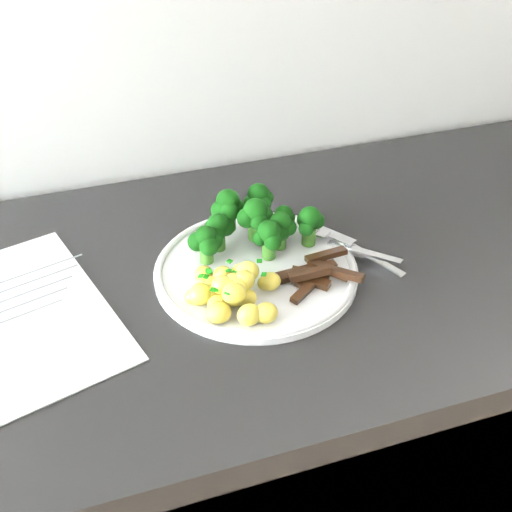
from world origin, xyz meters
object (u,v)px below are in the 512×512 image
Objects in this scene: broccoli at (254,221)px; fork at (349,246)px; recipe_paper at (13,320)px; plate at (256,269)px; knife at (359,252)px; potatoes at (232,291)px; beef_strips at (315,273)px; counter at (198,486)px.

broccoli reaches higher than fork.
plate is at bearing -1.02° from recipe_paper.
knife reaches higher than recipe_paper.
broccoli is at bearing 59.64° from potatoes.
fork is at bearing 16.24° from potatoes.
beef_strips is at bearing -62.91° from broccoli.
broccoli is at bearing 23.29° from counter.
plate is at bearing 48.34° from potatoes.
broccoli is 0.13m from fork.
broccoli reaches higher than knife.
recipe_paper is 2.00× the size of knife.
fork is at bearing -24.47° from broccoli.
knife is at bearing 13.14° from potatoes.
knife is at bearing -29.61° from fork.
broccoli is at bearing 155.53° from fork.
knife is at bearing -1.86° from recipe_paper.
beef_strips reaches higher than plate.
potatoes is at bearing -175.44° from beef_strips.
potatoes reaches higher than counter.
counter is 0.49m from beef_strips.
fork is (0.24, -0.00, 0.45)m from counter.
fork reaches higher than knife.
counter is 0.48m from recipe_paper.
broccoli is 0.15m from knife.
potatoes is 0.20m from knife.
fork is 0.02m from knife.
counter is 0.50m from broccoli.
recipe_paper is at bearing 178.14° from knife.
potatoes is at bearing -131.66° from plate.
plate is (0.10, -0.00, 0.44)m from counter.
potatoes is (-0.06, -0.11, -0.02)m from broccoli.
beef_strips is (0.37, -0.05, 0.02)m from recipe_paper.
broccoli reaches higher than potatoes.
recipe_paper is 0.38m from beef_strips.
plate is at bearing -1.16° from counter.
recipe_paper is 3.31× the size of beef_strips.
recipe_paper is at bearing 178.98° from plate.
recipe_paper is 0.27m from potatoes.
potatoes reaches higher than plate.
recipe_paper is at bearing 179.05° from fork.
knife is (0.20, 0.05, -0.02)m from potatoes.
recipe_paper is 2.84× the size of potatoes.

